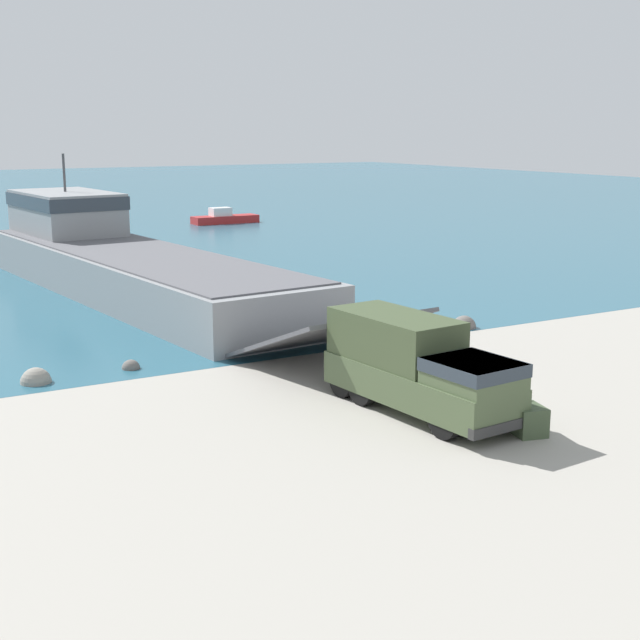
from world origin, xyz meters
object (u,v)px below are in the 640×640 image
(landing_craft, at_px, (120,258))
(soldier_on_ramp, at_px, (475,374))
(moored_boat_b, at_px, (24,234))
(mooring_bollard, at_px, (405,337))
(cargo_crate, at_px, (528,420))
(moored_boat_a, at_px, (224,218))
(military_truck, at_px, (417,366))

(landing_craft, relative_size, soldier_on_ramp, 21.47)
(landing_craft, distance_m, moored_boat_b, 25.91)
(landing_craft, distance_m, mooring_bollard, 20.54)
(soldier_on_ramp, xyz_separation_m, cargo_crate, (-0.65, -3.30, -0.56))
(landing_craft, relative_size, moored_boat_a, 5.71)
(military_truck, height_order, cargo_crate, military_truck)
(soldier_on_ramp, height_order, moored_boat_a, soldier_on_ramp)
(landing_craft, height_order, moored_boat_a, landing_craft)
(moored_boat_b, height_order, cargo_crate, moored_boat_b)
(moored_boat_a, relative_size, mooring_bollard, 8.25)
(military_truck, xyz_separation_m, soldier_on_ramp, (2.29, -0.14, -0.54))
(mooring_bollard, bearing_deg, cargo_crate, -106.45)
(soldier_on_ramp, distance_m, moored_boat_b, 53.18)
(moored_boat_a, bearing_deg, military_truck, -18.34)
(soldier_on_ramp, distance_m, moored_boat_a, 60.01)
(military_truck, relative_size, soldier_on_ramp, 4.39)
(soldier_on_ramp, distance_m, mooring_bollard, 8.06)
(landing_craft, relative_size, mooring_bollard, 47.12)
(landing_craft, height_order, moored_boat_b, landing_craft)
(moored_boat_b, bearing_deg, mooring_bollard, 122.67)
(moored_boat_b, relative_size, mooring_bollard, 9.74)
(moored_boat_b, bearing_deg, soldier_on_ramp, 118.83)
(landing_craft, height_order, cargo_crate, landing_craft)
(military_truck, xyz_separation_m, moored_boat_b, (-1.19, 52.92, -1.02))
(moored_boat_b, bearing_deg, landing_craft, 114.95)
(military_truck, distance_m, moored_boat_a, 60.56)
(military_truck, xyz_separation_m, mooring_bollard, (4.87, 7.48, -1.11))
(cargo_crate, bearing_deg, landing_craft, 95.40)
(military_truck, bearing_deg, soldier_on_ramp, 81.89)
(moored_boat_b, distance_m, cargo_crate, 56.44)
(cargo_crate, bearing_deg, moored_boat_a, 74.27)
(cargo_crate, bearing_deg, mooring_bollard, 73.55)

